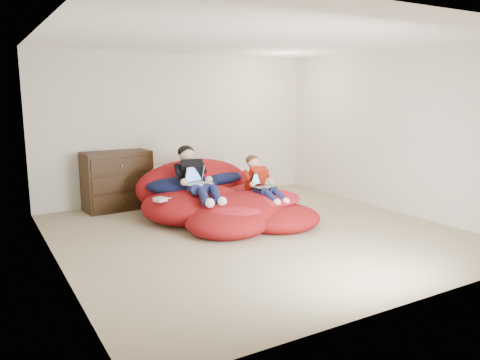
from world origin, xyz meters
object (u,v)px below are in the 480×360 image
object	(u,v)px
older_boy	(195,175)
younger_boy	(261,179)
laptop_white	(197,180)
laptop_black	(262,183)
dresser	(117,180)
beanbag_pile	(221,201)

from	to	relation	value
older_boy	younger_boy	world-z (taller)	older_boy
laptop_white	laptop_black	bearing A→B (deg)	-20.99
older_boy	younger_boy	size ratio (longest dim) A/B	1.24
dresser	laptop_black	size ratio (longest dim) A/B	2.93
laptop_white	laptop_black	xyz separation A→B (m)	(0.87, -0.34, -0.08)
older_boy	beanbag_pile	bearing A→B (deg)	-5.17
older_boy	laptop_white	size ratio (longest dim) A/B	2.95
younger_boy	laptop_black	world-z (taller)	younger_boy
younger_boy	laptop_white	world-z (taller)	younger_boy
younger_boy	laptop_black	distance (m)	0.07
dresser	beanbag_pile	size ratio (longest dim) A/B	0.44
older_boy	laptop_white	xyz separation A→B (m)	(-0.00, -0.08, -0.06)
laptop_black	younger_boy	bearing A→B (deg)	90.00
beanbag_pile	laptop_black	world-z (taller)	beanbag_pile
younger_boy	laptop_white	xyz separation A→B (m)	(-0.87, 0.29, 0.03)
laptop_white	older_boy	bearing A→B (deg)	90.00
dresser	beanbag_pile	xyz separation A→B (m)	(1.16, -1.36, -0.20)
laptop_white	laptop_black	size ratio (longest dim) A/B	1.05
dresser	laptop_white	xyz separation A→B (m)	(0.75, -1.40, 0.17)
older_boy	laptop_black	distance (m)	0.98
dresser	beanbag_pile	bearing A→B (deg)	-49.55
laptop_white	laptop_black	world-z (taller)	laptop_white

